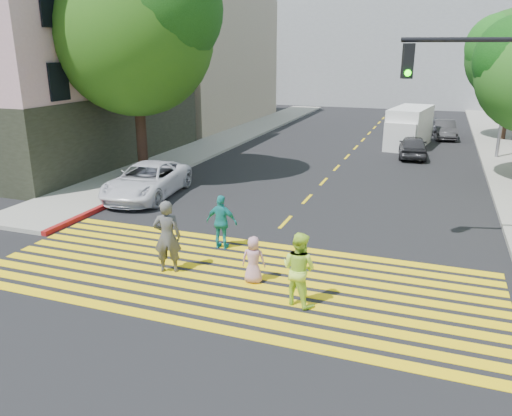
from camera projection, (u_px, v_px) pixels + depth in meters
The scene contains 19 objects.
ground at pixel (213, 299), 11.95m from camera, with size 120.00×120.00×0.00m, color black.
sidewalk_left at pixel (235, 136), 34.43m from camera, with size 3.00×40.00×0.15m, color gray.
curb_red at pixel (117, 200), 19.56m from camera, with size 0.20×8.00×0.16m, color maroon.
crosswalk at pixel (234, 277), 13.10m from camera, with size 13.40×5.30×0.01m.
lane_line at pixel (360, 143), 32.12m from camera, with size 0.12×34.40×0.01m.
building_left_pink at pixel (32, 73), 26.56m from camera, with size 12.10×14.10×11.00m.
building_left_tan at pixel (177, 60), 40.77m from camera, with size 12.00×16.00×10.00m, color tan.
backdrop_block at pixel (400, 48), 53.17m from camera, with size 30.00×8.00×12.00m, color gray.
tree_left at pixel (136, 26), 21.34m from camera, with size 8.70×8.33×9.93m.
pedestrian_man at pixel (167, 237), 13.16m from camera, with size 0.73×0.48×1.99m, color #474747.
pedestrian_woman at pixel (299, 269), 11.48m from camera, with size 0.86×0.67×1.77m, color #C6F545.
pedestrian_child at pixel (253, 260), 12.65m from camera, with size 0.60×0.39×1.24m, color #BA8396.
pedestrian_extra at pixel (222, 222), 14.81m from camera, with size 0.96×0.40×1.65m, color teal.
white_sedan at pixel (147, 181), 20.16m from camera, with size 2.25×4.87×1.35m, color silver.
dark_car_near at pixel (413, 146), 27.70m from camera, with size 1.47×3.65×1.24m, color #28282B.
silver_car at pixel (425, 121), 37.73m from camera, with size 1.68×4.12×1.20m, color gray.
dark_car_parked at pixel (444, 129), 33.80m from camera, with size 1.31×3.75×1.24m, color #272629.
white_van at pixel (409, 128), 30.68m from camera, with size 2.64×5.30×2.39m.
street_lamp at pixel (507, 50), 25.76m from camera, with size 2.23×0.76×9.95m.
Camera 1 is at (4.65, -9.75, 5.67)m, focal length 35.00 mm.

